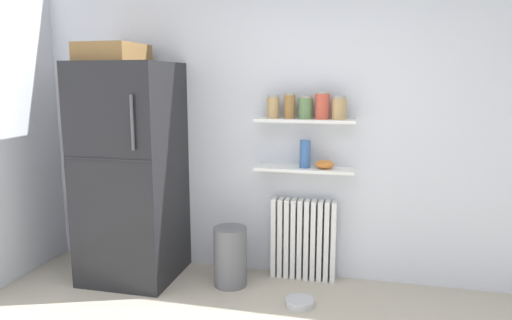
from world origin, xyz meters
TOP-DOWN VIEW (x-y plane):
  - back_wall at (0.00, 2.05)m, footprint 7.04×0.10m
  - refrigerator at (-1.28, 1.64)m, footprint 0.73×0.74m
  - radiator at (0.13, 1.92)m, footprint 0.53×0.12m
  - wall_shelf_lower at (0.13, 1.89)m, footprint 0.79×0.22m
  - wall_shelf_upper at (0.13, 1.89)m, footprint 0.79×0.22m
  - storage_jar_0 at (-0.13, 1.89)m, footprint 0.10×0.10m
  - storage_jar_1 at (-0.00, 1.89)m, footprint 0.09×0.09m
  - storage_jar_2 at (0.13, 1.89)m, footprint 0.11×0.11m
  - storage_jar_3 at (0.26, 1.89)m, footprint 0.11×0.11m
  - storage_jar_4 at (0.39, 1.89)m, footprint 0.11×0.11m
  - vase at (0.13, 1.89)m, footprint 0.09×0.09m
  - shelf_bowl at (0.29, 1.89)m, footprint 0.15×0.15m
  - trash_bin at (-0.43, 1.65)m, footprint 0.27×0.27m
  - pet_food_bowl at (0.17, 1.43)m, footprint 0.21×0.21m

SIDE VIEW (x-z plane):
  - pet_food_bowl at x=0.17m, z-range 0.00..0.05m
  - trash_bin at x=-0.43m, z-range 0.00..0.48m
  - radiator at x=0.13m, z-range 0.00..0.68m
  - refrigerator at x=-1.28m, z-range -0.04..1.89m
  - wall_shelf_lower at x=0.13m, z-range 0.93..0.95m
  - shelf_bowl at x=0.29m, z-range 0.95..1.02m
  - vase at x=0.13m, z-range 0.95..1.18m
  - back_wall at x=0.00m, z-range 0.00..2.60m
  - wall_shelf_upper at x=0.13m, z-range 1.32..1.34m
  - storage_jar_4 at x=0.39m, z-range 1.34..1.52m
  - storage_jar_2 at x=0.13m, z-range 1.34..1.53m
  - storage_jar_0 at x=-0.13m, z-range 1.34..1.53m
  - storage_jar_1 at x=0.00m, z-range 1.34..1.55m
  - storage_jar_3 at x=0.26m, z-range 1.34..1.56m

